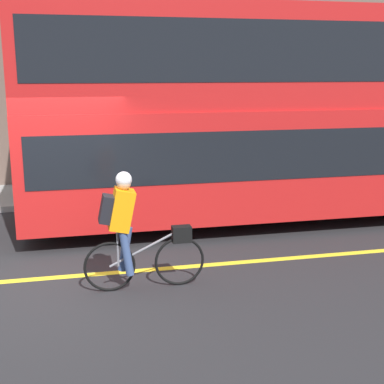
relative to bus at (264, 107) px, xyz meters
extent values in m
plane|color=#232326|center=(-4.02, -2.41, -2.21)|extent=(80.00, 80.00, 0.00)
cube|color=yellow|center=(-4.02, -2.29, -2.20)|extent=(50.00, 0.14, 0.01)
cube|color=gray|center=(-4.02, 2.75, -2.14)|extent=(60.00, 2.25, 0.13)
cube|color=brown|center=(-4.02, 4.03, 2.25)|extent=(60.00, 0.30, 8.91)
cylinder|color=black|center=(-2.81, 0.00, -1.73)|extent=(0.96, 0.30, 0.96)
cube|color=#B21919|center=(0.00, 0.00, -0.95)|extent=(9.08, 2.56, 1.94)
cube|color=black|center=(0.00, 0.00, -0.72)|extent=(8.71, 2.58, 0.85)
cube|color=#B21919|center=(0.00, 0.00, 0.91)|extent=(9.08, 2.46, 1.78)
cube|color=black|center=(0.00, 0.00, 1.00)|extent=(8.71, 2.48, 0.99)
torus|color=black|center=(-2.25, -2.94, -1.86)|extent=(0.69, 0.04, 0.69)
torus|color=black|center=(-3.20, -2.94, -1.86)|extent=(0.69, 0.04, 0.69)
cylinder|color=slate|center=(-2.73, -2.94, -1.64)|extent=(0.97, 0.03, 0.47)
cylinder|color=slate|center=(-3.09, -2.94, -1.61)|extent=(0.03, 0.03, 0.51)
cube|color=black|center=(-2.22, -2.94, -1.47)|extent=(0.26, 0.16, 0.22)
cube|color=orange|center=(-3.02, -2.94, -1.08)|extent=(0.37, 0.32, 0.58)
cube|color=black|center=(-3.22, -2.94, -1.06)|extent=(0.21, 0.26, 0.38)
cylinder|color=#384C7A|center=(-2.98, -2.85, -1.66)|extent=(0.21, 0.11, 0.62)
cylinder|color=#384C7A|center=(-2.98, -3.03, -1.66)|extent=(0.19, 0.11, 0.62)
sphere|color=tan|center=(-2.98, -2.94, -0.73)|extent=(0.19, 0.19, 0.19)
sphere|color=silver|center=(-2.98, -2.94, -0.69)|extent=(0.21, 0.21, 0.21)
cylinder|color=#515156|center=(-4.50, 2.64, -1.65)|extent=(0.59, 0.59, 0.87)
camera|label=1|loc=(-3.63, -9.73, 0.71)|focal=50.00mm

